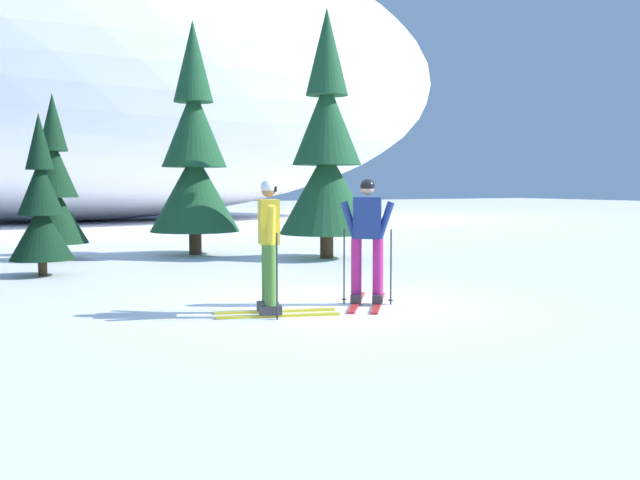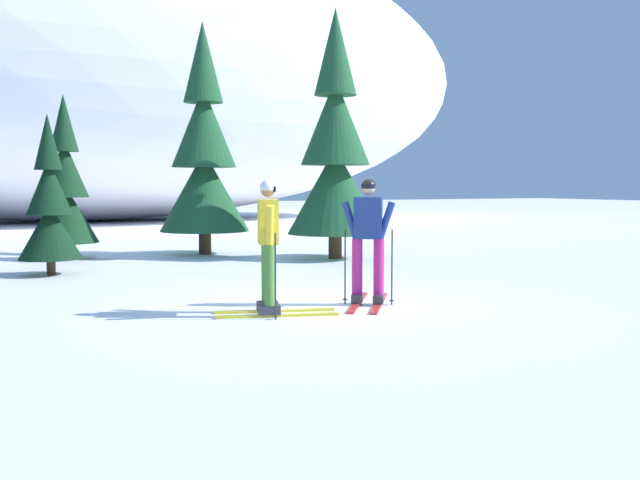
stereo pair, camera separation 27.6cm
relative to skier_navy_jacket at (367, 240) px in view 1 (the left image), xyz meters
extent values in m
plane|color=white|center=(-0.39, 0.34, -0.92)|extent=(120.00, 120.00, 0.00)
cube|color=red|center=(-0.07, 0.16, -0.91)|extent=(1.13, 1.50, 0.03)
cube|color=red|center=(0.18, -0.02, -0.91)|extent=(1.13, 1.50, 0.03)
cube|color=#38383D|center=(-0.13, 0.08, -0.83)|extent=(0.28, 0.31, 0.12)
cube|color=#38383D|center=(0.12, -0.10, -0.83)|extent=(0.28, 0.31, 0.12)
cylinder|color=#B7237A|center=(-0.13, 0.08, -0.38)|extent=(0.15, 0.15, 0.79)
cylinder|color=#B7237A|center=(0.12, -0.10, -0.38)|extent=(0.15, 0.15, 0.79)
cube|color=navy|center=(0.00, -0.01, 0.31)|extent=(0.45, 0.42, 0.58)
cylinder|color=navy|center=(-0.20, 0.14, 0.25)|extent=(0.28, 0.24, 0.58)
cylinder|color=navy|center=(0.19, -0.15, 0.25)|extent=(0.28, 0.24, 0.58)
sphere|color=tan|center=(0.00, -0.01, 0.73)|extent=(0.19, 0.19, 0.19)
sphere|color=black|center=(0.00, -0.01, 0.76)|extent=(0.21, 0.21, 0.21)
cube|color=black|center=(0.04, 0.06, 0.74)|extent=(0.14, 0.12, 0.07)
cylinder|color=#2D2D33|center=(-0.24, 0.24, -0.39)|extent=(0.02, 0.02, 1.07)
cylinder|color=#2D2D33|center=(-0.24, 0.24, -0.86)|extent=(0.07, 0.07, 0.01)
cylinder|color=#2D2D33|center=(0.30, -0.15, -0.39)|extent=(0.02, 0.02, 1.07)
cylinder|color=#2D2D33|center=(0.30, -0.15, -0.86)|extent=(0.07, 0.07, 0.01)
cube|color=gold|center=(-1.41, 0.04, -0.91)|extent=(1.56, 0.57, 0.03)
cube|color=gold|center=(-1.51, -0.29, -0.91)|extent=(1.56, 0.57, 0.03)
cube|color=#38383D|center=(-1.51, 0.07, -0.83)|extent=(0.31, 0.22, 0.12)
cube|color=#38383D|center=(-1.61, -0.26, -0.83)|extent=(0.31, 0.22, 0.12)
cylinder|color=#4C8433|center=(-1.51, 0.07, -0.38)|extent=(0.15, 0.15, 0.78)
cylinder|color=#4C8433|center=(-1.61, -0.26, -0.38)|extent=(0.15, 0.15, 0.78)
cube|color=yellow|center=(-1.56, -0.10, 0.30)|extent=(0.36, 0.48, 0.58)
cylinder|color=yellow|center=(-1.48, 0.16, 0.24)|extent=(0.18, 0.29, 0.58)
cylinder|color=yellow|center=(-1.64, -0.35, 0.24)|extent=(0.18, 0.29, 0.58)
sphere|color=#A37556|center=(-1.56, -0.10, 0.71)|extent=(0.19, 0.19, 0.19)
sphere|color=white|center=(-1.56, -0.10, 0.74)|extent=(0.21, 0.21, 0.21)
cube|color=black|center=(-1.48, -0.12, 0.72)|extent=(0.08, 0.15, 0.07)
cylinder|color=#2D2D33|center=(-1.39, 0.23, -0.37)|extent=(0.02, 0.02, 1.10)
cylinder|color=#2D2D33|center=(-1.39, 0.23, -0.86)|extent=(0.07, 0.07, 0.01)
cylinder|color=#2D2D33|center=(-1.61, -0.45, -0.37)|extent=(0.02, 0.02, 1.10)
cylinder|color=#2D2D33|center=(-1.61, -0.45, -0.86)|extent=(0.07, 0.07, 0.01)
cylinder|color=#47301E|center=(-3.63, 5.59, -0.72)|extent=(0.16, 0.16, 0.41)
cone|color=black|center=(-3.63, 5.59, -0.10)|extent=(1.16, 1.16, 1.04)
cone|color=black|center=(-3.63, 5.59, 0.74)|extent=(0.84, 0.84, 1.04)
cone|color=black|center=(-3.63, 5.59, 1.57)|extent=(0.51, 0.51, 1.04)
cylinder|color=#47301E|center=(-2.97, 8.53, -0.67)|extent=(0.20, 0.20, 0.50)
cone|color=#14381E|center=(-2.97, 8.53, 0.10)|extent=(1.44, 1.44, 1.29)
cone|color=#14381E|center=(-2.97, 8.53, 1.13)|extent=(1.04, 1.04, 1.29)
cone|color=#14381E|center=(-2.97, 8.53, 2.16)|extent=(0.63, 0.63, 1.29)
cylinder|color=#47301E|center=(0.21, 8.29, -0.54)|extent=(0.30, 0.30, 0.76)
cone|color=#1E512D|center=(0.21, 8.29, 0.61)|extent=(2.16, 2.16, 1.94)
cone|color=#1E512D|center=(0.21, 8.29, 2.16)|extent=(1.56, 1.56, 1.94)
cone|color=#1E512D|center=(0.21, 8.29, 3.71)|extent=(0.95, 0.95, 1.94)
cylinder|color=#47301E|center=(2.58, 5.96, -0.54)|extent=(0.31, 0.31, 0.77)
cone|color=#1E512D|center=(2.58, 5.96, 0.63)|extent=(2.19, 2.19, 1.96)
cone|color=#1E512D|center=(2.58, 5.96, 2.20)|extent=(1.58, 1.58, 1.96)
cone|color=#1E512D|center=(2.58, 5.96, 3.77)|extent=(0.96, 0.96, 1.96)
ellipsoid|color=white|center=(-0.16, 26.47, 6.15)|extent=(39.26, 18.68, 14.14)
camera|label=1|loc=(-5.38, -8.72, 0.78)|focal=40.94mm
camera|label=2|loc=(-5.13, -8.85, 0.78)|focal=40.94mm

